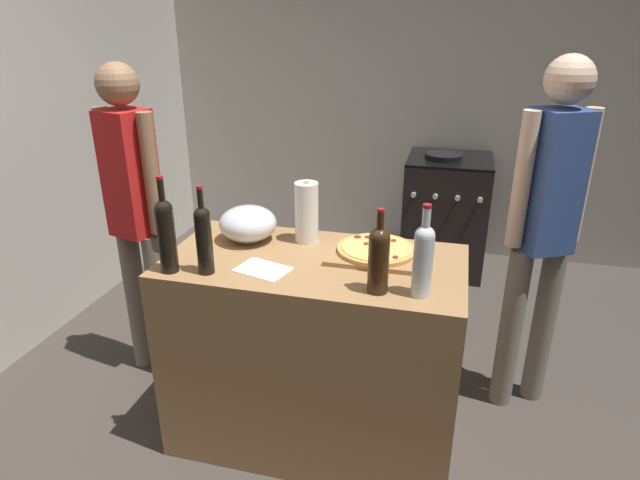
{
  "coord_description": "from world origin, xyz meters",
  "views": [
    {
      "loc": [
        0.53,
        -1.44,
        1.88
      ],
      "look_at": [
        -0.01,
        0.65,
        0.97
      ],
      "focal_mm": 30.23,
      "sensor_mm": 36.0,
      "label": 1
    }
  ],
  "objects_px": {
    "wine_bottle_amber": "(204,237)",
    "person_in_stripes": "(135,208)",
    "wine_bottle_clear": "(379,257)",
    "person_in_red": "(545,220)",
    "pizza": "(376,249)",
    "mixing_bowl": "(248,224)",
    "wine_bottle_dark": "(423,257)",
    "wine_bottle_green": "(166,232)",
    "stove": "(445,214)",
    "paper_towel_roll": "(307,213)"
  },
  "relations": [
    {
      "from": "paper_towel_roll",
      "to": "person_in_stripes",
      "type": "relative_size",
      "value": 0.17
    },
    {
      "from": "stove",
      "to": "wine_bottle_dark",
      "type": "bearing_deg",
      "value": -90.98
    },
    {
      "from": "wine_bottle_dark",
      "to": "person_in_stripes",
      "type": "relative_size",
      "value": 0.21
    },
    {
      "from": "wine_bottle_amber",
      "to": "person_in_stripes",
      "type": "xyz_separation_m",
      "value": [
        -0.63,
        0.5,
        -0.11
      ]
    },
    {
      "from": "wine_bottle_amber",
      "to": "wine_bottle_clear",
      "type": "relative_size",
      "value": 1.1
    },
    {
      "from": "stove",
      "to": "wine_bottle_amber",
      "type": "bearing_deg",
      "value": -111.25
    },
    {
      "from": "wine_bottle_clear",
      "to": "person_in_stripes",
      "type": "relative_size",
      "value": 0.2
    },
    {
      "from": "person_in_stripes",
      "to": "wine_bottle_dark",
      "type": "bearing_deg",
      "value": -17.74
    },
    {
      "from": "stove",
      "to": "person_in_red",
      "type": "relative_size",
      "value": 0.54
    },
    {
      "from": "wine_bottle_amber",
      "to": "person_in_stripes",
      "type": "distance_m",
      "value": 0.81
    },
    {
      "from": "stove",
      "to": "wine_bottle_clear",
      "type": "bearing_deg",
      "value": -94.98
    },
    {
      "from": "mixing_bowl",
      "to": "wine_bottle_clear",
      "type": "xyz_separation_m",
      "value": [
        0.65,
        -0.35,
        0.06
      ]
    },
    {
      "from": "mixing_bowl",
      "to": "person_in_stripes",
      "type": "xyz_separation_m",
      "value": [
        -0.67,
        0.14,
        -0.03
      ]
    },
    {
      "from": "wine_bottle_dark",
      "to": "person_in_stripes",
      "type": "distance_m",
      "value": 1.56
    },
    {
      "from": "wine_bottle_amber",
      "to": "person_in_stripes",
      "type": "relative_size",
      "value": 0.22
    },
    {
      "from": "mixing_bowl",
      "to": "paper_towel_roll",
      "type": "bearing_deg",
      "value": 12.0
    },
    {
      "from": "stove",
      "to": "person_in_stripes",
      "type": "height_order",
      "value": "person_in_stripes"
    },
    {
      "from": "stove",
      "to": "person_in_stripes",
      "type": "distance_m",
      "value": 2.4
    },
    {
      "from": "mixing_bowl",
      "to": "pizza",
      "type": "bearing_deg",
      "value": -2.47
    },
    {
      "from": "pizza",
      "to": "wine_bottle_dark",
      "type": "xyz_separation_m",
      "value": [
        0.21,
        -0.31,
        0.12
      ]
    },
    {
      "from": "pizza",
      "to": "paper_towel_roll",
      "type": "xyz_separation_m",
      "value": [
        -0.33,
        0.08,
        0.11
      ]
    },
    {
      "from": "wine_bottle_amber",
      "to": "person_in_red",
      "type": "xyz_separation_m",
      "value": [
        1.35,
        0.73,
        -0.07
      ]
    },
    {
      "from": "wine_bottle_green",
      "to": "person_in_stripes",
      "type": "bearing_deg",
      "value": 132.84
    },
    {
      "from": "pizza",
      "to": "wine_bottle_clear",
      "type": "bearing_deg",
      "value": -80.3
    },
    {
      "from": "stove",
      "to": "pizza",
      "type": "bearing_deg",
      "value": -97.38
    },
    {
      "from": "mixing_bowl",
      "to": "wine_bottle_amber",
      "type": "height_order",
      "value": "wine_bottle_amber"
    },
    {
      "from": "wine_bottle_amber",
      "to": "person_in_red",
      "type": "bearing_deg",
      "value": 28.47
    },
    {
      "from": "wine_bottle_dark",
      "to": "stove",
      "type": "bearing_deg",
      "value": 89.02
    },
    {
      "from": "wine_bottle_clear",
      "to": "pizza",
      "type": "bearing_deg",
      "value": 99.7
    },
    {
      "from": "pizza",
      "to": "person_in_red",
      "type": "height_order",
      "value": "person_in_red"
    },
    {
      "from": "mixing_bowl",
      "to": "paper_towel_roll",
      "type": "distance_m",
      "value": 0.27
    },
    {
      "from": "pizza",
      "to": "wine_bottle_dark",
      "type": "relative_size",
      "value": 0.95
    },
    {
      "from": "wine_bottle_green",
      "to": "mixing_bowl",
      "type": "bearing_deg",
      "value": 63.8
    },
    {
      "from": "paper_towel_roll",
      "to": "wine_bottle_dark",
      "type": "distance_m",
      "value": 0.67
    },
    {
      "from": "person_in_red",
      "to": "wine_bottle_green",
      "type": "bearing_deg",
      "value": -153.25
    },
    {
      "from": "person_in_red",
      "to": "pizza",
      "type": "bearing_deg",
      "value": -150.9
    },
    {
      "from": "wine_bottle_dark",
      "to": "person_in_red",
      "type": "height_order",
      "value": "person_in_red"
    },
    {
      "from": "person_in_stripes",
      "to": "person_in_red",
      "type": "xyz_separation_m",
      "value": [
        1.98,
        0.24,
        0.04
      ]
    },
    {
      "from": "wine_bottle_green",
      "to": "wine_bottle_amber",
      "type": "height_order",
      "value": "wine_bottle_green"
    },
    {
      "from": "wine_bottle_green",
      "to": "person_in_stripes",
      "type": "xyz_separation_m",
      "value": [
        -0.48,
        0.52,
        -0.12
      ]
    },
    {
      "from": "paper_towel_roll",
      "to": "mixing_bowl",
      "type": "bearing_deg",
      "value": -168.0
    },
    {
      "from": "person_in_stripes",
      "to": "person_in_red",
      "type": "bearing_deg",
      "value": 6.83
    },
    {
      "from": "wine_bottle_clear",
      "to": "person_in_red",
      "type": "xyz_separation_m",
      "value": [
        0.66,
        0.72,
        -0.05
      ]
    },
    {
      "from": "mixing_bowl",
      "to": "person_in_red",
      "type": "distance_m",
      "value": 1.37
    },
    {
      "from": "wine_bottle_green",
      "to": "wine_bottle_clear",
      "type": "relative_size",
      "value": 1.21
    },
    {
      "from": "pizza",
      "to": "wine_bottle_green",
      "type": "distance_m",
      "value": 0.87
    },
    {
      "from": "person_in_stripes",
      "to": "person_in_red",
      "type": "relative_size",
      "value": 0.97
    },
    {
      "from": "pizza",
      "to": "person_in_stripes",
      "type": "distance_m",
      "value": 1.27
    },
    {
      "from": "mixing_bowl",
      "to": "person_in_red",
      "type": "relative_size",
      "value": 0.15
    },
    {
      "from": "mixing_bowl",
      "to": "person_in_stripes",
      "type": "relative_size",
      "value": 0.16
    }
  ]
}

